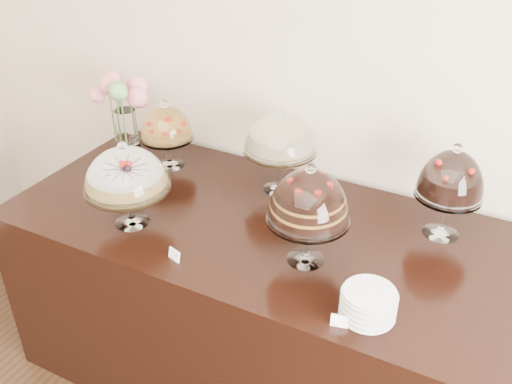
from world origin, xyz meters
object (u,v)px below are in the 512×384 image
at_px(cake_stand_cheesecake, 280,137).
at_px(cake_stand_fruit_tart, 166,126).
at_px(cake_stand_dark_choco, 451,179).
at_px(flower_vase, 124,101).
at_px(cake_stand_sugar_sponge, 126,173).
at_px(cake_stand_choco_layer, 309,200).
at_px(plate_stack, 368,304).
at_px(display_counter, 261,303).

relative_size(cake_stand_cheesecake, cake_stand_fruit_tart, 1.15).
bearing_deg(cake_stand_dark_choco, flower_vase, 178.91).
distance_m(cake_stand_sugar_sponge, cake_stand_fruit_tart, 0.52).
distance_m(cake_stand_sugar_sponge, cake_stand_cheesecake, 0.69).
relative_size(cake_stand_choco_layer, plate_stack, 2.28).
bearing_deg(cake_stand_dark_choco, display_counter, -158.12).
bearing_deg(cake_stand_fruit_tart, cake_stand_dark_choco, 1.20).
distance_m(cake_stand_sugar_sponge, cake_stand_choco_layer, 0.76).
height_order(cake_stand_cheesecake, cake_stand_fruit_tart, cake_stand_cheesecake).
bearing_deg(flower_vase, cake_stand_cheesecake, -0.98).
xyz_separation_m(cake_stand_choco_layer, plate_stack, (0.31, -0.19, -0.22)).
xyz_separation_m(cake_stand_dark_choco, cake_stand_fruit_tart, (-1.33, -0.03, -0.05)).
bearing_deg(cake_stand_cheesecake, flower_vase, 179.02).
height_order(cake_stand_choco_layer, cake_stand_dark_choco, cake_stand_choco_layer).
height_order(cake_stand_sugar_sponge, cake_stand_cheesecake, cake_stand_cheesecake).
bearing_deg(cake_stand_sugar_sponge, cake_stand_dark_choco, 23.96).
distance_m(cake_stand_dark_choco, cake_stand_fruit_tart, 1.33).
bearing_deg(cake_stand_dark_choco, cake_stand_choco_layer, -135.30).
bearing_deg(cake_stand_sugar_sponge, plate_stack, -4.61).
bearing_deg(plate_stack, cake_stand_choco_layer, 148.25).
bearing_deg(cake_stand_choco_layer, plate_stack, -31.75).
height_order(cake_stand_dark_choco, flower_vase, flower_vase).
bearing_deg(flower_vase, display_counter, -18.14).
bearing_deg(cake_stand_sugar_sponge, flower_vase, 128.88).
xyz_separation_m(cake_stand_sugar_sponge, cake_stand_cheesecake, (0.43, 0.54, 0.03)).
height_order(cake_stand_sugar_sponge, cake_stand_choco_layer, cake_stand_choco_layer).
relative_size(cake_stand_sugar_sponge, cake_stand_cheesecake, 0.94).
xyz_separation_m(display_counter, cake_stand_fruit_tart, (-0.64, 0.25, 0.66)).
bearing_deg(cake_stand_dark_choco, cake_stand_sugar_sponge, -156.04).
xyz_separation_m(cake_stand_fruit_tart, flower_vase, (-0.29, 0.06, 0.05)).
height_order(cake_stand_dark_choco, plate_stack, cake_stand_dark_choco).
bearing_deg(cake_stand_choco_layer, cake_stand_dark_choco, 44.70).
bearing_deg(cake_stand_choco_layer, display_counter, 151.62).
relative_size(cake_stand_dark_choco, cake_stand_fruit_tart, 1.18).
relative_size(cake_stand_cheesecake, cake_stand_dark_choco, 0.98).
height_order(display_counter, cake_stand_cheesecake, cake_stand_cheesecake).
distance_m(cake_stand_choco_layer, cake_stand_fruit_tart, 0.99).
distance_m(display_counter, flower_vase, 1.22).
bearing_deg(cake_stand_sugar_sponge, cake_stand_cheesecake, 51.25).
height_order(cake_stand_choco_layer, cake_stand_cheesecake, cake_stand_choco_layer).
distance_m(cake_stand_dark_choco, plate_stack, 0.65).
relative_size(cake_stand_cheesecake, plate_stack, 2.17).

